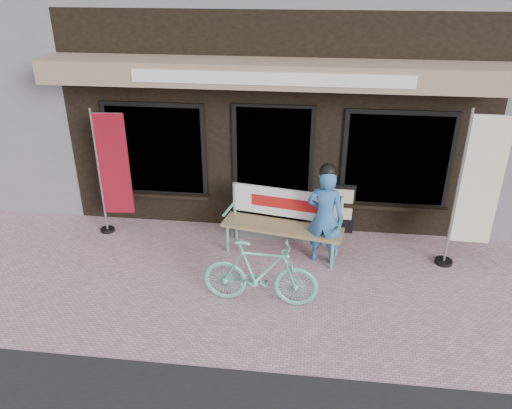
# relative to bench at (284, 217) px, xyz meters

# --- Properties ---
(ground) EXTENTS (70.00, 70.00, 0.00)m
(ground) POSITION_rel_bench_xyz_m (-0.25, -1.22, -0.60)
(ground) COLOR #C294A1
(ground) RESTS_ON ground
(storefront) EXTENTS (7.00, 6.77, 6.00)m
(storefront) POSITION_rel_bench_xyz_m (-0.25, 3.75, 2.39)
(storefront) COLOR black
(storefront) RESTS_ON ground
(bench) EXTENTS (1.95, 0.83, 1.02)m
(bench) POSITION_rel_bench_xyz_m (0.00, 0.00, 0.00)
(bench) COLOR #61BEA5
(bench) RESTS_ON ground
(person) EXTENTS (0.62, 0.48, 1.63)m
(person) POSITION_rel_bench_xyz_m (0.63, -0.25, 0.20)
(person) COLOR #3169AA
(person) RESTS_ON ground
(bicycle) EXTENTS (1.59, 0.51, 0.95)m
(bicycle) POSITION_rel_bench_xyz_m (-0.21, -1.41, -0.13)
(bicycle) COLOR #61BEA5
(bicycle) RESTS_ON ground
(nobori_red) EXTENTS (0.64, 0.26, 2.18)m
(nobori_red) POSITION_rel_bench_xyz_m (-2.86, 0.29, 0.52)
(nobori_red) COLOR gray
(nobori_red) RESTS_ON ground
(nobori_cream) EXTENTS (0.72, 0.28, 2.46)m
(nobori_cream) POSITION_rel_bench_xyz_m (2.75, -0.10, 0.67)
(nobori_cream) COLOR gray
(nobori_cream) RESTS_ON ground
(menu_stand) EXTENTS (0.45, 0.11, 0.90)m
(menu_stand) POSITION_rel_bench_xyz_m (0.92, 0.73, -0.14)
(menu_stand) COLOR black
(menu_stand) RESTS_ON ground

